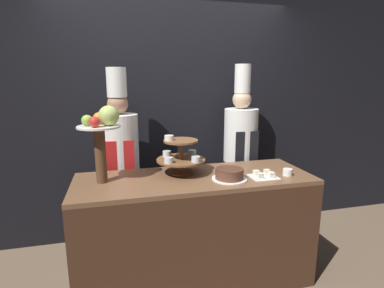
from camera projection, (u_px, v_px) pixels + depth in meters
wall_back at (173, 109)px, 3.22m from camera, size 10.00×0.06×2.80m
buffet_counter at (195, 230)px, 2.52m from camera, size 1.91×0.68×0.94m
tiered_stand at (181, 156)px, 2.46m from camera, size 0.40×0.40×0.33m
fruit_pedestal at (102, 131)px, 2.21m from camera, size 0.31×0.31×0.59m
cake_round at (229, 174)px, 2.35m from camera, size 0.28×0.28×0.09m
cup_white at (287, 172)px, 2.45m from camera, size 0.08×0.08×0.06m
cake_square_tray at (264, 175)px, 2.40m from camera, size 0.21×0.18×0.05m
chef_left at (120, 157)px, 2.83m from camera, size 0.35×0.35×1.81m
chef_center_left at (240, 149)px, 3.12m from camera, size 0.34×0.34×1.86m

